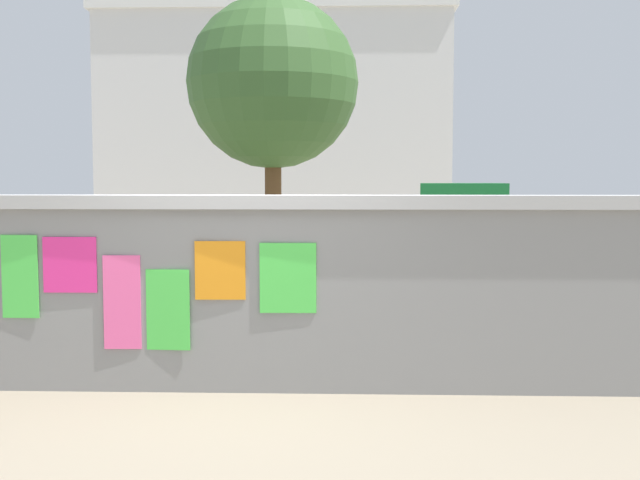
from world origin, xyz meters
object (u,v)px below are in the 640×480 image
object	(u,v)px
tree_roadside	(273,84)
bicycle_near	(98,277)
person_walking	(287,264)
auto_rickshaw_truck	(394,247)
motorcycle	(57,302)
person_bystander	(494,259)

from	to	relation	value
tree_roadside	bicycle_near	bearing A→B (deg)	-117.49
person_walking	tree_roadside	xyz separation A→B (m)	(-0.94, 8.28, 2.95)
person_walking	tree_roadside	bearing A→B (deg)	96.46
auto_rickshaw_truck	person_walking	size ratio (longest dim) A/B	2.31
motorcycle	bicycle_near	bearing A→B (deg)	99.67
auto_rickshaw_truck	tree_roadside	xyz separation A→B (m)	(-2.28, 5.11, 3.04)
auto_rickshaw_truck	motorcycle	distance (m)	4.88
bicycle_near	person_bystander	bearing A→B (deg)	-28.86
bicycle_near	person_walking	world-z (taller)	person_walking
motorcycle	bicycle_near	size ratio (longest dim) A/B	1.11
bicycle_near	person_bystander	world-z (taller)	person_bystander
person_walking	person_bystander	bearing A→B (deg)	15.08
motorcycle	person_walking	bearing A→B (deg)	-11.28
motorcycle	tree_roadside	xyz separation A→B (m)	(1.81, 7.73, 3.48)
motorcycle	auto_rickshaw_truck	bearing A→B (deg)	32.59
person_walking	tree_roadside	size ratio (longest dim) A/B	0.28
motorcycle	tree_roadside	bearing A→B (deg)	76.79
auto_rickshaw_truck	bicycle_near	xyz separation A→B (m)	(-4.64, 0.58, -0.54)
motorcycle	person_walking	distance (m)	2.85
person_bystander	bicycle_near	bearing A→B (deg)	151.14
bicycle_near	tree_roadside	bearing A→B (deg)	62.51
tree_roadside	person_bystander	bearing A→B (deg)	-66.74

